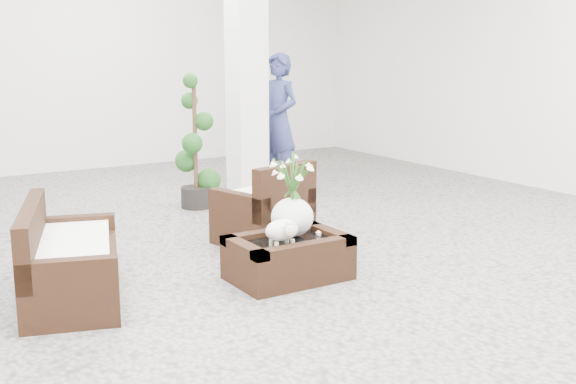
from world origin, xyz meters
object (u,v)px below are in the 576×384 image
coffee_table (288,260)px  armchair (263,202)px  topiary (195,143)px  loveseat (72,252)px

coffee_table → armchair: armchair is taller
coffee_table → armchair: 1.11m
armchair → topiary: topiary is taller
armchair → loveseat: (-1.92, -0.57, -0.03)m
topiary → armchair: bearing=-93.3°
loveseat → topiary: topiary is taller
coffee_table → topiary: topiary is taller
coffee_table → loveseat: loveseat is taller
armchair → loveseat: armchair is taller
armchair → topiary: size_ratio=0.52×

